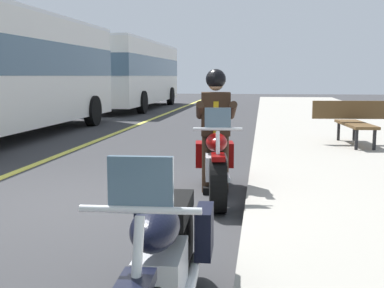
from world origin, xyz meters
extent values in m
plane|color=#333335|center=(0.00, 0.00, 0.00)|extent=(80.00, 80.00, 0.00)
cylinder|color=black|center=(0.24, 1.67, 0.33)|extent=(0.68, 0.28, 0.66)
cylinder|color=black|center=(-1.30, 1.47, 0.33)|extent=(0.68, 0.28, 0.66)
cube|color=silver|center=(-0.56, 1.57, 0.42)|extent=(0.59, 0.35, 0.32)
ellipsoid|color=#720505|center=(-0.36, 1.59, 0.78)|extent=(0.59, 0.35, 0.24)
cube|color=black|center=(-0.91, 1.52, 0.74)|extent=(0.73, 0.36, 0.12)
cube|color=#720505|center=(-1.28, 1.70, 0.48)|extent=(0.41, 0.17, 0.36)
cube|color=#720505|center=(-1.23, 1.26, 0.48)|extent=(0.41, 0.17, 0.36)
cylinder|color=silver|center=(0.22, 1.66, 0.60)|extent=(0.35, 0.09, 0.76)
cylinder|color=silver|center=(0.06, 1.64, 1.00)|extent=(0.11, 0.60, 0.04)
cube|color=#720505|center=(0.24, 1.67, 0.68)|extent=(0.38, 0.20, 0.06)
cylinder|color=silver|center=(-0.88, 1.69, 0.26)|extent=(0.90, 0.19, 0.08)
cube|color=slate|center=(0.04, 1.64, 1.12)|extent=(0.08, 0.32, 0.28)
cylinder|color=black|center=(-0.82, 1.65, 0.42)|extent=(0.14, 0.14, 0.84)
cube|color=black|center=(-0.76, 1.66, 0.05)|extent=(0.27, 0.14, 0.10)
cylinder|color=black|center=(-0.79, 1.42, 0.42)|extent=(0.14, 0.14, 0.84)
cube|color=black|center=(-0.73, 1.42, 0.05)|extent=(0.27, 0.14, 0.10)
cube|color=black|center=(-0.81, 1.54, 1.12)|extent=(0.37, 0.44, 0.60)
cube|color=#B28C14|center=(-0.65, 1.56, 1.08)|extent=(0.03, 0.07, 0.44)
cylinder|color=black|center=(-0.66, 1.78, 1.18)|extent=(0.56, 0.17, 0.28)
cylinder|color=black|center=(-0.60, 1.34, 1.18)|extent=(0.56, 0.17, 0.28)
sphere|color=tan|center=(-0.81, 1.54, 1.55)|extent=(0.22, 0.22, 0.22)
sphere|color=black|center=(-0.81, 1.54, 1.60)|extent=(0.28, 0.28, 0.28)
cylinder|color=black|center=(2.43, 1.54, 0.33)|extent=(0.67, 0.23, 0.66)
cube|color=silver|center=(3.18, 1.58, 0.42)|extent=(0.57, 0.31, 0.32)
ellipsoid|color=black|center=(3.38, 1.58, 0.78)|extent=(0.57, 0.31, 0.24)
cube|color=black|center=(2.83, 1.56, 0.74)|extent=(0.71, 0.31, 0.12)
cube|color=black|center=(2.47, 1.76, 0.48)|extent=(0.41, 0.14, 0.36)
cube|color=black|center=(2.49, 1.32, 0.48)|extent=(0.41, 0.14, 0.36)
cylinder|color=silver|center=(3.79, 1.60, 1.00)|extent=(0.06, 0.60, 0.04)
cube|color=black|center=(3.97, 1.61, 0.68)|extent=(0.37, 0.18, 0.06)
cylinder|color=silver|center=(2.87, 1.72, 0.26)|extent=(0.90, 0.12, 0.08)
cube|color=slate|center=(3.77, 1.60, 1.12)|extent=(0.05, 0.32, 0.28)
cube|color=white|center=(-18.38, -4.25, 1.77)|extent=(11.00, 2.50, 2.85)
cube|color=slate|center=(-18.38, -4.25, 2.10)|extent=(11.04, 2.52, 0.90)
cube|color=slate|center=(-23.88, -4.25, 2.00)|extent=(0.06, 2.40, 1.90)
cube|color=white|center=(-18.38, -4.25, 3.25)|extent=(11.00, 2.50, 0.10)
cylinder|color=black|center=(-21.98, -5.45, 0.50)|extent=(1.00, 0.30, 1.00)
cylinder|color=black|center=(-21.98, -3.05, 0.50)|extent=(1.00, 0.30, 1.00)
cylinder|color=black|center=(-15.18, -5.45, 0.50)|extent=(1.00, 0.30, 1.00)
cylinder|color=black|center=(-15.18, -3.05, 0.50)|extent=(1.00, 0.30, 1.00)
cube|color=white|center=(-6.07, -4.58, 1.77)|extent=(11.00, 2.50, 2.85)
cube|color=slate|center=(-11.57, -4.58, 2.00)|extent=(0.06, 2.40, 1.90)
cylinder|color=black|center=(-9.67, -5.78, 0.50)|extent=(1.00, 0.30, 1.00)
cylinder|color=black|center=(-9.67, -3.38, 0.50)|extent=(1.00, 0.30, 1.00)
cube|color=brown|center=(-5.06, 4.20, 0.60)|extent=(1.84, 0.66, 0.06)
cube|color=brown|center=(-5.28, 4.18, 0.90)|extent=(0.22, 1.80, 0.40)
cube|color=black|center=(-4.33, 4.45, 0.36)|extent=(0.06, 0.06, 0.42)
cube|color=black|center=(-4.30, 4.09, 0.36)|extent=(0.06, 0.06, 0.42)
cube|color=black|center=(-5.82, 4.31, 0.36)|extent=(0.06, 0.06, 0.42)
cube|color=black|center=(-5.79, 3.95, 0.36)|extent=(0.06, 0.06, 0.42)
camera|label=1|loc=(6.07, 2.18, 1.64)|focal=46.38mm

